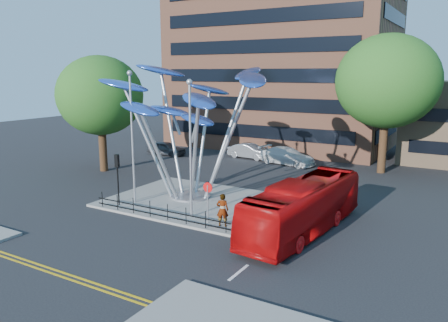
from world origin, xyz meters
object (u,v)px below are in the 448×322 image
Objects in this scene: red_bus at (304,207)px; parked_car_right at (287,156)px; parked_car_mid at (250,151)px; parked_car_left at (166,148)px; street_lamp_right at (190,137)px; leaf_sculpture at (190,101)px; traffic_light_island at (117,169)px; street_lamp_left at (132,126)px; no_entry_sign_island at (208,196)px; tree_right at (387,82)px; tree_left at (100,96)px; pedestrian at (222,210)px.

red_bus is 1.88× the size of parked_car_right.
parked_car_left is at bearing 113.48° from parked_car_mid.
leaf_sculpture is at bearing 124.91° from street_lamp_right.
parked_car_left is 0.93× the size of parked_car_mid.
street_lamp_left is at bearing 63.43° from traffic_light_island.
street_lamp_left is at bearing 171.39° from no_entry_sign_island.
parked_car_left is 13.35m from parked_car_right.
street_lamp_left is (-2.43, -3.18, -1.52)m from leaf_sculpture.
tree_right is at bearing 55.95° from street_lamp_left.
tree_left is 12.44m from traffic_light_island.
traffic_light_island is 1.78× the size of pedestrian.
parked_car_mid is (-8.15, 19.38, -0.34)m from pedestrian.
tree_right is 22.49m from street_lamp_left.
leaf_sculpture is 10.98m from red_bus.
traffic_light_island is at bearing -116.57° from street_lamp_left.
parked_car_left is at bearing 88.97° from tree_left.
red_bus reaches higher than pedestrian.
red_bus is 2.29× the size of parked_car_mid.
street_lamp_left reaches higher than parked_car_right.
tree_left is 1.81× the size of parked_car_right.
parked_car_right is (-8.65, -0.88, -7.21)m from tree_right.
street_lamp_right is 1.46× the size of parked_car_right.
parked_car_mid is 4.56m from parked_car_right.
parked_car_right is (3.85, 17.62, -4.53)m from street_lamp_left.
tree_right is 21.31m from no_entry_sign_island.
tree_right reaches higher than pedestrian.
parked_car_mid is at bearing 110.27° from no_entry_sign_island.
traffic_light_island is (-13.00, -19.50, -5.42)m from tree_right.
street_lamp_left reaches higher than parked_car_left.
street_lamp_left is 5.03m from street_lamp_right.
street_lamp_left is 0.82× the size of red_bus.
street_lamp_right reaches higher than no_entry_sign_island.
parked_car_left is at bearing 133.66° from leaf_sculpture.
traffic_light_island is 0.60× the size of parked_car_right.
no_entry_sign_island is 1.27× the size of pedestrian.
parked_car_left is (-8.84, 16.51, -1.88)m from traffic_light_island.
red_bus is (5.19, 1.77, -0.33)m from no_entry_sign_island.
street_lamp_left is 4.57× the size of pedestrian.
street_lamp_right reaches higher than parked_car_mid.
parked_car_right is at bearing 39.80° from tree_left.
street_lamp_right is at bearing -5.71° from street_lamp_left.
pedestrian is at bearing -151.99° from parked_car_mid.
parked_car_right reaches higher than parked_car_left.
tree_left is at bearing -44.80° from pedestrian.
no_entry_sign_island reaches higher than pedestrian.
street_lamp_left is 2.96m from traffic_light_island.
red_bus reaches higher than no_entry_sign_island.
street_lamp_right is at bearing -141.86° from parked_car_left.
parked_car_mid is (-7.15, 19.37, -1.04)m from no_entry_sign_island.
parked_car_right is (1.42, 14.44, -6.05)m from leaf_sculpture.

